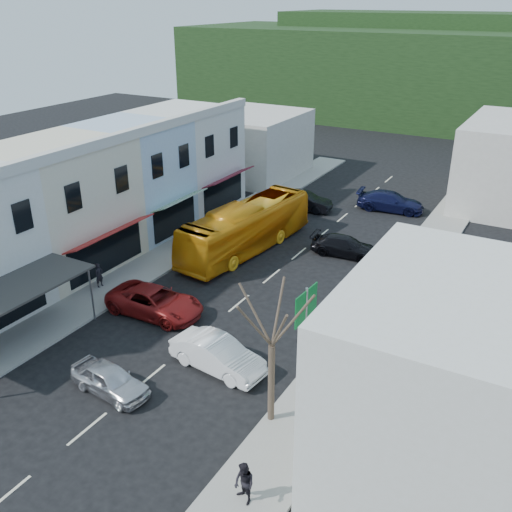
{
  "coord_description": "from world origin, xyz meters",
  "views": [
    {
      "loc": [
        14.98,
        -20.47,
        16.11
      ],
      "look_at": [
        0.0,
        6.0,
        2.2
      ],
      "focal_mm": 40.0,
      "sensor_mm": 36.0,
      "label": 1
    }
  ],
  "objects_px": {
    "bus": "(246,229)",
    "car_red": "(155,303)",
    "pedestrian_left": "(99,274)",
    "direction_sign": "(305,330)",
    "pedestrian_right": "(244,483)",
    "street_tree": "(272,346)",
    "car_silver": "(110,379)",
    "car_white": "(218,356)",
    "traffic_signal": "(453,169)"
  },
  "relations": [
    {
      "from": "direction_sign",
      "to": "traffic_signal",
      "type": "xyz_separation_m",
      "value": [
        0.39,
        28.57,
        0.61
      ]
    },
    {
      "from": "bus",
      "to": "street_tree",
      "type": "height_order",
      "value": "street_tree"
    },
    {
      "from": "traffic_signal",
      "to": "car_white",
      "type": "bearing_deg",
      "value": 91.78
    },
    {
      "from": "bus",
      "to": "traffic_signal",
      "type": "bearing_deg",
      "value": 67.4
    },
    {
      "from": "pedestrian_right",
      "to": "traffic_signal",
      "type": "relative_size",
      "value": 0.3
    },
    {
      "from": "car_silver",
      "to": "pedestrian_left",
      "type": "relative_size",
      "value": 2.59
    },
    {
      "from": "bus",
      "to": "pedestrian_left",
      "type": "xyz_separation_m",
      "value": [
        -4.74,
        -9.31,
        -0.55
      ]
    },
    {
      "from": "bus",
      "to": "street_tree",
      "type": "relative_size",
      "value": 1.56
    },
    {
      "from": "car_red",
      "to": "pedestrian_right",
      "type": "height_order",
      "value": "pedestrian_right"
    },
    {
      "from": "bus",
      "to": "car_silver",
      "type": "relative_size",
      "value": 2.64
    },
    {
      "from": "street_tree",
      "to": "car_red",
      "type": "bearing_deg",
      "value": 154.67
    },
    {
      "from": "street_tree",
      "to": "pedestrian_right",
      "type": "bearing_deg",
      "value": -73.85
    },
    {
      "from": "bus",
      "to": "car_white",
      "type": "height_order",
      "value": "bus"
    },
    {
      "from": "car_red",
      "to": "street_tree",
      "type": "height_order",
      "value": "street_tree"
    },
    {
      "from": "car_silver",
      "to": "car_red",
      "type": "bearing_deg",
      "value": 27.5
    },
    {
      "from": "bus",
      "to": "traffic_signal",
      "type": "xyz_separation_m",
      "value": [
        9.84,
        17.83,
        1.24
      ]
    },
    {
      "from": "traffic_signal",
      "to": "car_silver",
      "type": "bearing_deg",
      "value": 87.41
    },
    {
      "from": "car_silver",
      "to": "pedestrian_left",
      "type": "bearing_deg",
      "value": 51.42
    },
    {
      "from": "car_white",
      "to": "street_tree",
      "type": "xyz_separation_m",
      "value": [
        3.9,
        -1.99,
        3.01
      ]
    },
    {
      "from": "bus",
      "to": "direction_sign",
      "type": "relative_size",
      "value": 2.66
    },
    {
      "from": "bus",
      "to": "direction_sign",
      "type": "distance_m",
      "value": 14.32
    },
    {
      "from": "car_white",
      "to": "car_red",
      "type": "relative_size",
      "value": 0.96
    },
    {
      "from": "car_silver",
      "to": "car_white",
      "type": "relative_size",
      "value": 1.0
    },
    {
      "from": "pedestrian_left",
      "to": "direction_sign",
      "type": "relative_size",
      "value": 0.39
    },
    {
      "from": "pedestrian_left",
      "to": "direction_sign",
      "type": "bearing_deg",
      "value": -90.61
    },
    {
      "from": "bus",
      "to": "traffic_signal",
      "type": "height_order",
      "value": "traffic_signal"
    },
    {
      "from": "car_white",
      "to": "pedestrian_right",
      "type": "xyz_separation_m",
      "value": [
        5.13,
        -6.22,
        0.3
      ]
    },
    {
      "from": "car_white",
      "to": "car_red",
      "type": "height_order",
      "value": "same"
    },
    {
      "from": "car_silver",
      "to": "car_red",
      "type": "distance_m",
      "value": 6.93
    },
    {
      "from": "car_red",
      "to": "pedestrian_left",
      "type": "xyz_separation_m",
      "value": [
        -4.81,
        0.74,
        0.3
      ]
    },
    {
      "from": "street_tree",
      "to": "pedestrian_left",
      "type": "bearing_deg",
      "value": 159.83
    },
    {
      "from": "car_silver",
      "to": "street_tree",
      "type": "xyz_separation_m",
      "value": [
        7.1,
        1.83,
        3.01
      ]
    },
    {
      "from": "bus",
      "to": "direction_sign",
      "type": "xyz_separation_m",
      "value": [
        9.45,
        -10.74,
        0.63
      ]
    },
    {
      "from": "car_silver",
      "to": "car_red",
      "type": "height_order",
      "value": "same"
    },
    {
      "from": "bus",
      "to": "pedestrian_right",
      "type": "distance_m",
      "value": 21.85
    },
    {
      "from": "car_red",
      "to": "direction_sign",
      "type": "height_order",
      "value": "direction_sign"
    },
    {
      "from": "bus",
      "to": "car_white",
      "type": "bearing_deg",
      "value": -58.8
    },
    {
      "from": "car_silver",
      "to": "traffic_signal",
      "type": "relative_size",
      "value": 0.79
    },
    {
      "from": "bus",
      "to": "car_red",
      "type": "distance_m",
      "value": 10.08
    },
    {
      "from": "pedestrian_left",
      "to": "direction_sign",
      "type": "xyz_separation_m",
      "value": [
        14.19,
        -1.44,
        1.18
      ]
    },
    {
      "from": "car_red",
      "to": "traffic_signal",
      "type": "height_order",
      "value": "traffic_signal"
    },
    {
      "from": "street_tree",
      "to": "traffic_signal",
      "type": "bearing_deg",
      "value": 89.89
    },
    {
      "from": "pedestrian_right",
      "to": "street_tree",
      "type": "xyz_separation_m",
      "value": [
        -1.22,
        4.23,
        2.71
      ]
    },
    {
      "from": "pedestrian_right",
      "to": "traffic_signal",
      "type": "bearing_deg",
      "value": 116.1
    },
    {
      "from": "pedestrian_right",
      "to": "traffic_signal",
      "type": "height_order",
      "value": "traffic_signal"
    },
    {
      "from": "car_white",
      "to": "traffic_signal",
      "type": "bearing_deg",
      "value": -0.72
    },
    {
      "from": "traffic_signal",
      "to": "car_red",
      "type": "bearing_deg",
      "value": 79.89
    },
    {
      "from": "bus",
      "to": "car_white",
      "type": "xyz_separation_m",
      "value": [
        5.87,
        -12.65,
        -0.85
      ]
    },
    {
      "from": "car_white",
      "to": "direction_sign",
      "type": "height_order",
      "value": "direction_sign"
    },
    {
      "from": "pedestrian_right",
      "to": "direction_sign",
      "type": "height_order",
      "value": "direction_sign"
    }
  ]
}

